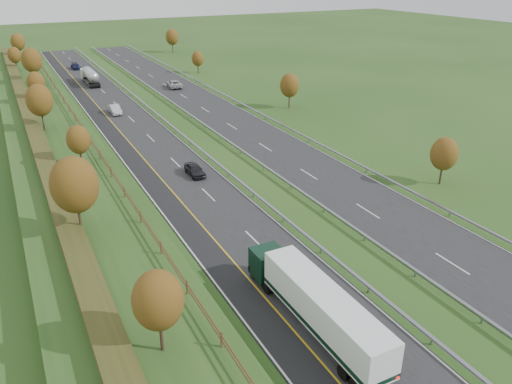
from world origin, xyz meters
TOP-DOWN VIEW (x-y plane):
  - ground at (8.00, 55.00)m, footprint 400.00×400.00m
  - near_carriageway at (0.00, 60.00)m, footprint 10.50×200.00m
  - far_carriageway at (16.50, 60.00)m, footprint 10.50×200.00m
  - hard_shoulder at (-3.75, 60.00)m, footprint 3.00×200.00m
  - lane_markings at (6.40, 59.88)m, footprint 26.75×200.00m
  - embankment_left at (-13.00, 60.00)m, footprint 12.00×200.00m
  - hedge_left at (-15.00, 60.00)m, footprint 2.20×180.00m
  - fence_left at (-8.50, 59.59)m, footprint 0.12×189.06m
  - median_barrier_near at (5.70, 60.00)m, footprint 0.32×200.00m
  - median_barrier_far at (10.80, 60.00)m, footprint 0.32×200.00m
  - outer_barrier_far at (22.30, 60.00)m, footprint 0.32×200.00m
  - trees_left at (-12.64, 56.63)m, footprint 6.64×164.30m
  - trees_far at (29.80, 89.21)m, footprint 8.45×118.60m
  - box_lorry at (-0.86, 9.17)m, footprint 2.58×16.28m
  - road_tanker at (0.38, 104.30)m, footprint 2.40×11.22m
  - car_dark_near at (2.02, 41.41)m, footprint 1.79×4.39m
  - car_silver_mid at (-0.43, 75.92)m, footprint 1.73×4.84m
  - car_small_far at (0.27, 124.80)m, footprint 2.04×4.93m
  - car_oncoming at (16.22, 91.70)m, footprint 3.54×6.27m

SIDE VIEW (x-z plane):
  - ground at x=8.00m, z-range 0.00..0.00m
  - near_carriageway at x=0.00m, z-range 0.00..0.04m
  - far_carriageway at x=16.50m, z-range 0.00..0.04m
  - hard_shoulder at x=-3.75m, z-range 0.00..0.04m
  - lane_markings at x=6.40m, z-range 0.04..0.05m
  - median_barrier_near at x=5.70m, z-range 0.26..0.97m
  - median_barrier_far at x=10.80m, z-range 0.26..0.97m
  - outer_barrier_far at x=22.30m, z-range 0.26..0.97m
  - car_small_far at x=0.27m, z-range 0.04..1.47m
  - car_dark_near at x=2.02m, z-range 0.04..1.53m
  - car_silver_mid at x=-0.43m, z-range 0.04..1.63m
  - car_oncoming at x=16.22m, z-range 0.04..1.69m
  - embankment_left at x=-13.00m, z-range 0.00..2.00m
  - road_tanker at x=0.38m, z-range 0.13..3.59m
  - box_lorry at x=-0.86m, z-range 0.30..4.36m
  - hedge_left at x=-15.00m, z-range 2.00..3.10m
  - fence_left at x=-8.50m, z-range 2.13..3.33m
  - trees_far at x=29.80m, z-range 0.69..7.81m
  - trees_left at x=-12.64m, z-range 2.53..10.20m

